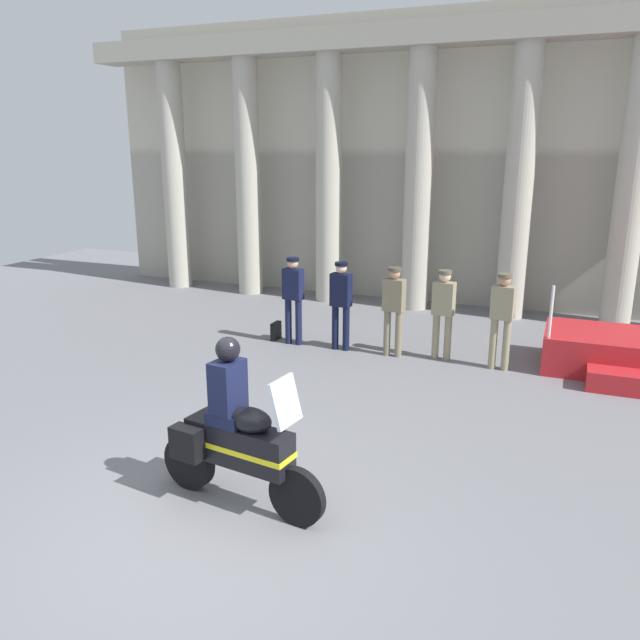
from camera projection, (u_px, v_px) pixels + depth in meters
ground_plane at (204, 526)px, 6.47m from camera, size 28.00×28.00×0.00m
colonnade_backdrop at (425, 154)px, 14.73m from camera, size 17.30×1.49×6.83m
officer_in_row_0 at (293, 294)px, 12.15m from camera, size 0.40×0.26×1.72m
officer_in_row_1 at (341, 299)px, 11.82m from camera, size 0.40×0.26×1.70m
officer_in_row_2 at (394, 304)px, 11.45m from camera, size 0.40×0.26×1.68m
officer_in_row_3 at (443, 307)px, 11.28m from camera, size 0.40×0.26×1.66m
officer_in_row_4 at (502, 314)px, 10.75m from camera, size 0.40×0.26×1.71m
motorcycle_with_rider at (234, 437)px, 6.68m from camera, size 2.08×0.75×1.90m
briefcase_on_ground at (276, 331)px, 12.66m from camera, size 0.10×0.32×0.36m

